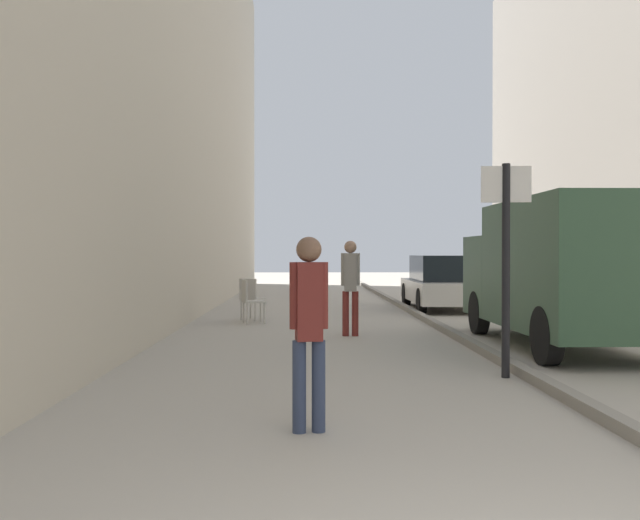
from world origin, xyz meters
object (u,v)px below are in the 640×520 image
at_px(cafe_chair_by_doorway, 251,296).
at_px(pedestrian_mid_block, 309,319).
at_px(delivery_van, 561,269).
at_px(street_sign_post, 506,251).
at_px(pedestrian_main_foreground, 350,281).
at_px(parked_car, 444,283).
at_px(cafe_chair_near_window, 250,298).

bearing_deg(cafe_chair_by_doorway, pedestrian_mid_block, -53.53).
relative_size(delivery_van, street_sign_post, 2.01).
height_order(pedestrian_main_foreground, delivery_van, delivery_van).
bearing_deg(pedestrian_mid_block, parked_car, -114.40).
distance_m(pedestrian_main_foreground, street_sign_post, 4.59).
bearing_deg(delivery_van, cafe_chair_near_window, 143.81).
height_order(street_sign_post, cafe_chair_near_window, street_sign_post).
distance_m(cafe_chair_near_window, cafe_chair_by_doorway, 0.75).
distance_m(pedestrian_main_foreground, cafe_chair_by_doorway, 3.70).
bearing_deg(parked_car, pedestrian_mid_block, -105.41).
xyz_separation_m(pedestrian_mid_block, cafe_chair_near_window, (-1.22, 9.06, -0.41)).
bearing_deg(cafe_chair_by_doorway, street_sign_post, -34.17).
relative_size(parked_car, cafe_chair_by_doorway, 4.49).
height_order(parked_car, cafe_chair_by_doorway, parked_car).
distance_m(pedestrian_mid_block, delivery_van, 6.61).
height_order(delivery_van, cafe_chair_near_window, delivery_van).
relative_size(pedestrian_mid_block, cafe_chair_by_doorway, 1.76).
height_order(delivery_van, cafe_chair_by_doorway, delivery_van).
relative_size(pedestrian_mid_block, street_sign_post, 0.64).
height_order(parked_car, cafe_chair_near_window, parked_car).
xyz_separation_m(street_sign_post, cafe_chair_by_doorway, (-3.67, 7.29, -1.00)).
height_order(pedestrian_main_foreground, cafe_chair_by_doorway, pedestrian_main_foreground).
bearing_deg(cafe_chair_by_doorway, parked_car, 60.07).
bearing_deg(cafe_chair_near_window, parked_car, 110.59).
bearing_deg(pedestrian_main_foreground, parked_car, 68.18).
bearing_deg(cafe_chair_by_doorway, delivery_van, -11.72).
relative_size(parked_car, street_sign_post, 1.62).
bearing_deg(street_sign_post, parked_car, -92.93).
distance_m(pedestrian_main_foreground, pedestrian_mid_block, 6.82).
height_order(delivery_van, parked_car, delivery_van).
relative_size(pedestrian_main_foreground, parked_car, 0.41).
bearing_deg(delivery_van, parked_car, 92.71).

